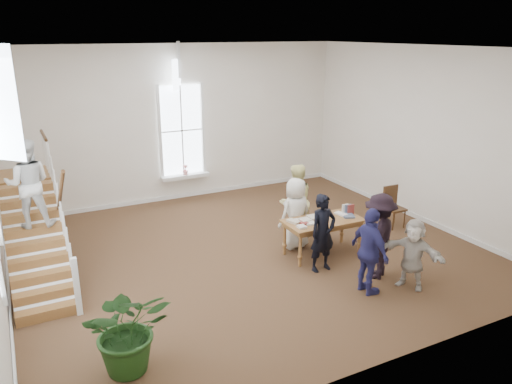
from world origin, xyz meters
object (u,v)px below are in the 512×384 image
elderly_woman (296,213)px  person_yellow (295,202)px  woman_cluster_a (370,252)px  library_table (322,223)px  woman_cluster_c (413,254)px  woman_cluster_b (379,236)px  floor_plant (128,329)px  side_chair (393,204)px  police_officer (323,233)px

elderly_woman → person_yellow: (0.30, 0.50, 0.08)m
elderly_woman → woman_cluster_a: size_ratio=0.97×
library_table → person_yellow: bearing=93.3°
woman_cluster_c → person_yellow: bearing=166.1°
woman_cluster_b → floor_plant: size_ratio=1.29×
elderly_woman → woman_cluster_c: (1.04, -2.66, -0.13)m
elderly_woman → woman_cluster_a: 2.46m
person_yellow → side_chair: bearing=162.0°
library_table → floor_plant: floor_plant is taller
woman_cluster_a → woman_cluster_b: 0.75m
elderly_woman → woman_cluster_c: bearing=105.1°
elderly_woman → woman_cluster_c: size_ratio=1.18×
police_officer → elderly_woman: size_ratio=1.00×
elderly_woman → person_yellow: 0.59m
person_yellow → woman_cluster_c: (0.74, -3.16, -0.21)m
woman_cluster_a → floor_plant: woman_cluster_a is taller
woman_cluster_b → side_chair: bearing=-170.1°
police_officer → person_yellow: 1.80m
person_yellow → woman_cluster_a: size_ratio=1.07×
elderly_woman → floor_plant: size_ratio=1.22×
woman_cluster_a → side_chair: bearing=-47.5°
woman_cluster_c → floor_plant: woman_cluster_c is taller
library_table → floor_plant: 5.25m
woman_cluster_c → floor_plant: size_ratio=1.03×
woman_cluster_b → side_chair: size_ratio=1.68×
elderly_woman → person_yellow: person_yellow is taller
elderly_woman → person_yellow: size_ratio=0.91×
side_chair → library_table: bearing=-166.4°
floor_plant → police_officer: bearing=18.1°
police_officer → side_chair: (3.02, 1.26, -0.24)m
person_yellow → woman_cluster_a: 2.97m
person_yellow → woman_cluster_b: size_ratio=1.03×
woman_cluster_b → side_chair: woman_cluster_b is taller
police_officer → floor_plant: size_ratio=1.22×
library_table → person_yellow: (-0.04, 1.10, 0.18)m
floor_plant → side_chair: (7.40, 2.69, -0.09)m
floor_plant → person_yellow: bearing=33.6°
woman_cluster_a → woman_cluster_b: size_ratio=0.97×
woman_cluster_b → floor_plant: bearing=-25.5°
police_officer → elderly_woman: 1.25m
side_chair → woman_cluster_c: bearing=-124.8°
person_yellow → floor_plant: 5.75m
woman_cluster_a → floor_plant: size_ratio=1.25×
police_officer → person_yellow: person_yellow is taller
police_officer → floor_plant: 4.61m
library_table → side_chair: (2.58, 0.60, -0.14)m
elderly_woman → woman_cluster_b: bearing=104.0°
person_yellow → side_chair: person_yellow is taller
side_chair → police_officer: bearing=-157.0°
woman_cluster_a → woman_cluster_b: woman_cluster_b is taller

